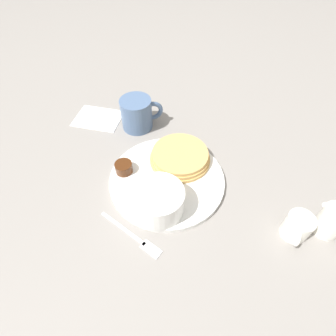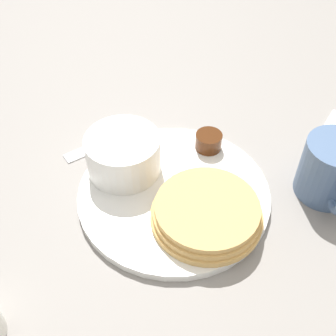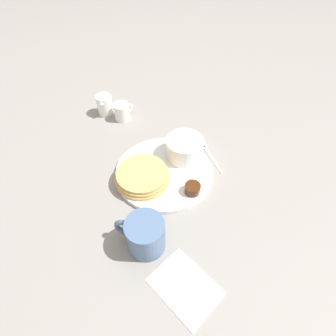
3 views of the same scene
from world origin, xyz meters
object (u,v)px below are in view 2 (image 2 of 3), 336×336
plate (174,194)px  bowl (123,153)px  coffee_mug (331,170)px  fork (100,145)px

plate → bowl: 0.09m
bowl → coffee_mug: (-0.15, 0.24, -0.00)m
bowl → fork: size_ratio=0.69×
plate → fork: 0.15m
bowl → coffee_mug: bearing=122.4°
coffee_mug → fork: size_ratio=0.70×
coffee_mug → fork: bearing=-67.0°
fork → coffee_mug: bearing=113.0°
bowl → coffee_mug: size_ratio=0.99×
bowl → fork: bowl is taller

